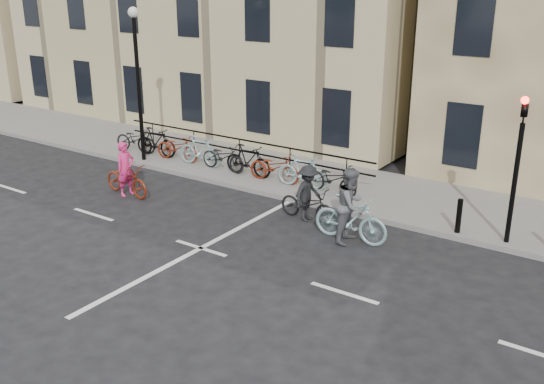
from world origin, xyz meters
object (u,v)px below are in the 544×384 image
Objects in this scene: cyclist_dark at (308,199)px; traffic_light at (519,152)px; cyclist_grey at (351,212)px; cyclist_pink at (126,177)px; lamp_post at (137,66)px.

traffic_light is at bearing -71.73° from cyclist_dark.
traffic_light is 4.19m from cyclist_grey.
cyclist_grey is at bearing -78.71° from cyclist_pink.
cyclist_dark is at bearing -165.95° from traffic_light.
cyclist_pink is at bearing 107.78° from cyclist_dark.
traffic_light is 0.74× the size of lamp_post.
cyclist_grey is 1.11× the size of cyclist_dark.
lamp_post reaches higher than traffic_light.
cyclist_grey reaches higher than cyclist_pink.
lamp_post reaches higher than cyclist_pink.
cyclist_dark is (-5.00, -1.25, -1.83)m from traffic_light.
traffic_light is at bearing -62.80° from cyclist_grey.
cyclist_dark is (7.70, -1.31, -2.87)m from lamp_post.
cyclist_dark is at bearing 68.40° from cyclist_grey.
lamp_post reaches higher than cyclist_dark.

